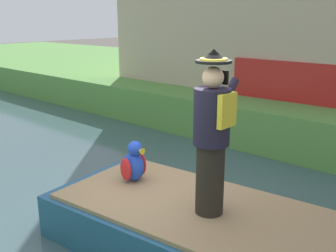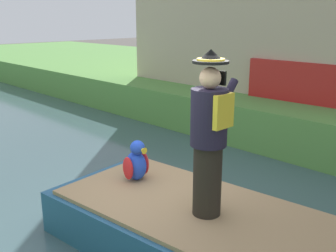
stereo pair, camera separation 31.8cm
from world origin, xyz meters
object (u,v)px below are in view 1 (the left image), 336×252
object	(u,v)px
parrot_plush	(134,164)
person_pirate	(212,135)
boat	(215,235)
parked_car_red	(332,73)

from	to	relation	value
parrot_plush	person_pirate	bearing A→B (deg)	-92.17
boat	parked_car_red	world-z (taller)	parked_car_red
boat	parked_car_red	distance (m)	5.89
parrot_plush	parked_car_red	bearing A→B (deg)	-5.60
parrot_plush	parked_car_red	distance (m)	5.78
boat	person_pirate	distance (m)	1.24
parrot_plush	parked_car_red	world-z (taller)	parked_car_red
boat	parked_car_red	size ratio (longest dim) A/B	1.07
boat	person_pirate	bearing A→B (deg)	142.06
boat	person_pirate	size ratio (longest dim) A/B	2.36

